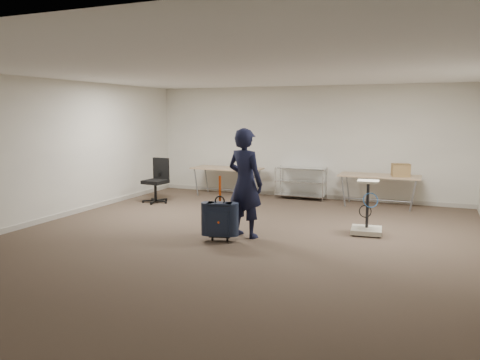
% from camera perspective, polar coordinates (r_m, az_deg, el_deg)
% --- Properties ---
extents(ground, '(9.00, 9.00, 0.00)m').
position_cam_1_polar(ground, '(7.92, -0.62, -7.44)').
color(ground, '#403527').
rests_on(ground, ground).
extents(room_shell, '(8.00, 9.00, 9.00)m').
position_cam_1_polar(room_shell, '(9.15, 2.78, -4.98)').
color(room_shell, white).
rests_on(room_shell, ground).
extents(folding_table_left, '(1.80, 0.75, 0.73)m').
position_cam_1_polar(folding_table_left, '(12.09, -1.58, 1.27)').
color(folding_table_left, tan).
rests_on(folding_table_left, ground).
extents(folding_table_right, '(1.80, 0.75, 0.73)m').
position_cam_1_polar(folding_table_right, '(11.12, 16.62, 0.32)').
color(folding_table_right, tan).
rests_on(folding_table_right, ground).
extents(wire_shelf, '(1.22, 0.47, 0.80)m').
position_cam_1_polar(wire_shelf, '(11.73, 7.43, -0.18)').
color(wire_shelf, silver).
rests_on(wire_shelf, ground).
extents(person, '(0.78, 0.62, 1.88)m').
position_cam_1_polar(person, '(8.01, 0.62, -0.37)').
color(person, black).
rests_on(person, ground).
extents(suitcase, '(0.45, 0.33, 1.10)m').
position_cam_1_polar(suitcase, '(7.81, -2.47, -4.82)').
color(suitcase, '#152131').
rests_on(suitcase, ground).
extents(office_chair, '(0.64, 0.64, 1.06)m').
position_cam_1_polar(office_chair, '(11.41, -10.13, -1.09)').
color(office_chair, black).
rests_on(office_chair, ground).
extents(equipment_cart, '(0.57, 0.57, 0.96)m').
position_cam_1_polar(equipment_cart, '(8.61, 15.21, -4.72)').
color(equipment_cart, silver).
rests_on(equipment_cart, ground).
extents(cardboard_box, '(0.44, 0.37, 0.28)m').
position_cam_1_polar(cardboard_box, '(11.00, 19.00, 1.15)').
color(cardboard_box, '#9E7649').
rests_on(cardboard_box, folding_table_right).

